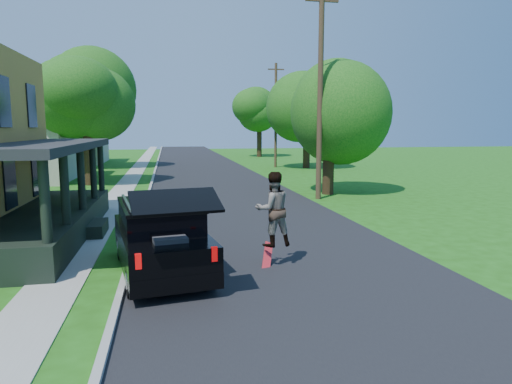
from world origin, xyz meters
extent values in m
plane|color=#205511|center=(0.00, 0.00, 0.00)|extent=(140.00, 140.00, 0.00)
cube|color=black|center=(0.00, 20.00, 0.00)|extent=(8.00, 120.00, 0.02)
cube|color=#9E9F99|center=(-4.05, 20.00, 0.00)|extent=(0.15, 120.00, 0.12)
cube|color=#96978F|center=(-5.60, 20.00, 0.00)|extent=(1.30, 120.00, 0.03)
cube|color=black|center=(-6.80, 6.00, 0.45)|extent=(2.40, 10.00, 0.90)
cube|color=black|center=(-6.80, 6.00, 3.00)|extent=(2.60, 10.30, 0.25)
cube|color=beige|center=(-13.50, 24.00, 2.50)|extent=(8.00, 8.00, 5.00)
pyramid|color=black|center=(-13.50, 24.00, 7.20)|extent=(12.78, 12.78, 2.20)
cube|color=beige|center=(-13.50, 40.00, 2.50)|extent=(8.00, 8.00, 5.00)
pyramid|color=black|center=(-13.50, 40.00, 7.20)|extent=(12.78, 12.78, 2.20)
cube|color=black|center=(-3.20, 1.50, 0.68)|extent=(2.63, 4.82, 0.88)
cube|color=black|center=(-3.23, 1.65, 1.38)|extent=(2.20, 3.08, 0.57)
cube|color=black|center=(-3.23, 1.65, 1.69)|extent=(2.25, 3.18, 0.08)
cube|color=black|center=(-2.84, -0.70, 2.13)|extent=(1.90, 1.22, 0.40)
cube|color=#323237|center=(-2.98, 0.15, 0.99)|extent=(0.82, 0.73, 0.47)
cube|color=silver|center=(-3.98, 1.53, 1.79)|extent=(0.47, 2.49, 0.06)
cube|color=silver|center=(-2.47, 1.78, 1.79)|extent=(0.47, 2.49, 0.06)
cube|color=#990505|center=(-3.59, -0.86, 0.99)|extent=(0.13, 0.08, 0.31)
cube|color=#990505|center=(-2.08, -0.61, 0.99)|extent=(0.13, 0.08, 0.31)
cylinder|color=black|center=(-4.27, 2.85, 0.35)|extent=(0.36, 0.74, 0.71)
cylinder|color=black|center=(-2.62, 3.12, 0.35)|extent=(0.36, 0.74, 0.71)
cylinder|color=black|center=(-3.78, -0.12, 0.35)|extent=(0.36, 0.74, 0.71)
cylinder|color=black|center=(-2.13, 0.15, 0.35)|extent=(0.36, 0.74, 0.71)
imported|color=black|center=(-0.34, 1.50, 1.50)|extent=(1.04, 0.87, 1.94)
cube|color=red|center=(-0.47, 1.53, 0.26)|extent=(0.42, 0.58, 0.67)
cylinder|color=black|center=(-7.84, 20.41, 1.67)|extent=(0.68, 0.68, 3.34)
sphere|color=#3E8323|center=(-7.84, 20.41, 5.13)|extent=(5.91, 5.91, 5.37)
sphere|color=#3E8323|center=(-7.44, 20.03, 6.32)|extent=(5.12, 5.12, 4.65)
sphere|color=#3E8323|center=(-8.35, 20.91, 5.72)|extent=(5.25, 5.25, 4.77)
cylinder|color=black|center=(-9.95, 32.78, 1.95)|extent=(0.77, 0.77, 3.90)
sphere|color=#3E8323|center=(-9.95, 32.78, 6.25)|extent=(8.50, 8.50, 7.07)
sphere|color=#3E8323|center=(-9.58, 32.34, 7.83)|extent=(7.37, 7.37, 6.13)
sphere|color=#3E8323|center=(-10.40, 33.35, 7.04)|extent=(7.56, 7.56, 6.29)
cylinder|color=black|center=(5.56, 13.67, 1.46)|extent=(0.73, 0.73, 2.92)
sphere|color=#3E8323|center=(5.56, 13.67, 4.74)|extent=(6.42, 6.42, 5.44)
sphere|color=#3E8323|center=(5.92, 13.25, 5.95)|extent=(5.57, 5.57, 4.72)
sphere|color=#3E8323|center=(5.11, 14.21, 5.34)|extent=(5.71, 5.71, 4.84)
cylinder|color=black|center=(9.29, 29.70, 1.72)|extent=(0.80, 0.80, 3.43)
sphere|color=#3E8323|center=(9.29, 29.70, 5.45)|extent=(7.90, 7.90, 6.06)
sphere|color=#3E8323|center=(9.57, 29.22, 6.80)|extent=(6.84, 6.84, 5.25)
sphere|color=#3E8323|center=(8.94, 30.31, 6.13)|extent=(7.02, 7.02, 5.39)
cylinder|color=black|center=(8.30, 46.29, 1.93)|extent=(0.68, 0.68, 3.86)
sphere|color=#3E8323|center=(8.30, 46.29, 5.60)|extent=(5.88, 5.88, 5.21)
sphere|color=#3E8323|center=(8.68, 45.91, 6.76)|extent=(5.10, 5.10, 4.51)
sphere|color=#3E8323|center=(7.82, 46.80, 6.18)|extent=(5.23, 5.23, 4.63)
cylinder|color=#44341F|center=(4.50, 12.14, 5.14)|extent=(0.27, 0.27, 10.28)
cube|color=#44341F|center=(4.50, 12.14, 9.66)|extent=(1.66, 0.13, 0.12)
cylinder|color=#44341F|center=(6.76, 31.08, 4.67)|extent=(0.24, 0.24, 9.35)
cube|color=#44341F|center=(6.76, 31.08, 8.79)|extent=(1.48, 0.13, 0.11)
camera|label=1|loc=(-2.97, -9.79, 3.58)|focal=32.00mm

